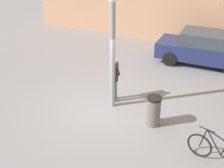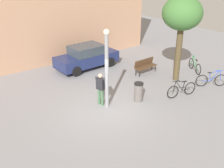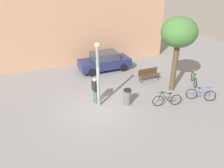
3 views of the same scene
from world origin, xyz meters
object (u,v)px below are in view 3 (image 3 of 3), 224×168
Objects in this scene: person_by_lamppost at (95,89)px; park_bench at (148,73)px; plaza_tree at (179,34)px; bicycle_black at (167,100)px; parked_car_navy at (104,61)px; trash_bin at (127,97)px; bicycle_green at (194,79)px; bicycle_blue at (201,94)px; lamppost at (98,73)px.

park_bench is at bearing 21.68° from person_by_lamppost.
plaza_tree is 2.76× the size of bicycle_black.
parked_car_navy is 4.26× the size of trash_bin.
parked_car_navy is (-2.48, 2.98, 0.23)m from park_bench.
trash_bin is at bearing -24.42° from person_by_lamppost.
plaza_tree is at bearing -173.92° from bicycle_green.
trash_bin is (-4.56, 1.08, 0.12)m from bicycle_blue.
plaza_tree reaches higher than bicycle_black.
lamppost is at bearing -74.04° from person_by_lamppost.
person_by_lamppost is at bearing 163.37° from bicycle_blue.
person_by_lamppost is 0.34× the size of plaza_tree.
person_by_lamppost is 0.94× the size of bicycle_black.
trash_bin is at bearing 156.41° from bicycle_black.
park_bench is 3.92m from plaza_tree.
trash_bin is (-2.18, 0.95, 0.12)m from bicycle_black.
bicycle_black is 2.39m from bicycle_blue.
bicycle_blue is at bearing -13.61° from lamppost.
parked_car_navy reaches higher than trash_bin.
bicycle_blue is at bearing -58.09° from parked_car_navy.
bicycle_black is at bearing -100.63° from park_bench.
person_by_lamppost is 1.03× the size of park_bench.
person_by_lamppost is 6.64m from bicycle_blue.
bicycle_blue is (2.38, -0.13, 0.00)m from bicycle_black.
bicycle_black reaches higher than park_bench.
park_bench is 4.11m from bicycle_blue.
plaza_tree is 5.03m from trash_bin.
bicycle_green and bicycle_blue have the same top height.
parked_car_navy is at bearing 105.30° from bicycle_black.
person_by_lamppost reaches higher than bicycle_green.
person_by_lamppost is 6.17m from plaza_tree.
lamppost is 0.91× the size of parked_car_navy.
person_by_lamppost is 5.00m from park_bench.
person_by_lamppost is at bearing 156.03° from bicycle_black.
bicycle_green is at bearing 62.23° from bicycle_blue.
bicycle_blue is (6.34, -1.89, -0.58)m from person_by_lamppost.
lamppost is at bearing 160.34° from bicycle_black.
lamppost is 2.40× the size of park_bench.
bicycle_blue reaches higher than park_bench.
plaza_tree reaches higher than lamppost.
trash_bin reaches higher than bicycle_black.
plaza_tree reaches higher than person_by_lamppost.
bicycle_black is (3.85, -1.37, -1.74)m from lamppost.
lamppost is at bearing -111.44° from parked_car_navy.
person_by_lamppost is 1.03× the size of bicycle_green.
parked_car_navy is (-1.80, 6.59, 0.39)m from bicycle_black.
person_by_lamppost reaches higher than trash_bin.
bicycle_green is at bearing 28.94° from bicycle_black.
bicycle_black is 0.42× the size of parked_car_navy.
bicycle_green reaches higher than park_bench.
plaza_tree is (5.33, 0.33, 1.75)m from lamppost.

